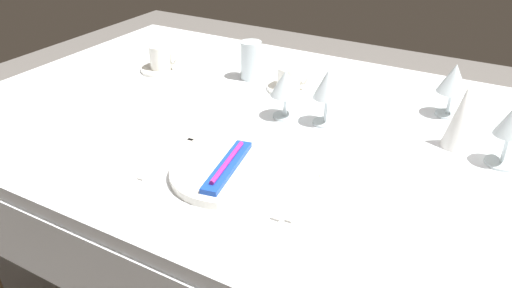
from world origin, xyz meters
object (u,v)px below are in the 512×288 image
dinner_plate (228,172)px  wine_glass_right (286,85)px  coffee_cup_left (290,77)px  napkin_folded (461,118)px  fork_outer (174,153)px  toothbrush_package (228,166)px  wine_glass_centre (327,86)px  spoon_soup (315,188)px  drink_tumbler (251,63)px  coffee_cup_right (162,57)px  wine_glass_far (512,124)px  wine_glass_left (454,80)px  dinner_knife (299,190)px

dinner_plate → wine_glass_right: 0.33m
coffee_cup_left → napkin_folded: 0.50m
fork_outer → napkin_folded: 0.67m
toothbrush_package → wine_glass_centre: wine_glass_centre is taller
spoon_soup → drink_tumbler: bearing=132.3°
coffee_cup_right → wine_glass_far: 1.03m
coffee_cup_left → wine_glass_far: 0.61m
fork_outer → wine_glass_right: bearing=65.5°
coffee_cup_right → wine_glass_far: (1.02, -0.09, 0.05)m
wine_glass_far → coffee_cup_right: bearing=175.2°
drink_tumbler → napkin_folded: size_ratio=0.78×
wine_glass_centre → wine_glass_right: size_ratio=1.13×
wine_glass_left → dinner_knife: bearing=-110.4°
napkin_folded → dinner_knife: bearing=-124.7°
spoon_soup → coffee_cup_left: bearing=122.0°
coffee_cup_left → drink_tumbler: drink_tumbler is taller
dinner_knife → wine_glass_far: size_ratio=1.59×
wine_glass_centre → coffee_cup_right: bearing=171.2°
spoon_soup → toothbrush_package: bearing=-165.3°
dinner_plate → drink_tumbler: drink_tumbler is taller
coffee_cup_right → wine_glass_far: wine_glass_far is taller
spoon_soup → wine_glass_left: 0.53m
wine_glass_left → wine_glass_far: (0.16, -0.20, 0.00)m
coffee_cup_left → coffee_cup_right: coffee_cup_right is taller
wine_glass_left → wine_glass_centre: bearing=-141.8°
wine_glass_centre → wine_glass_far: 0.42m
dinner_plate → wine_glass_far: 0.61m
spoon_soup → dinner_knife: bearing=-137.0°
dinner_plate → wine_glass_right: bearing=94.3°
wine_glass_far → drink_tumbler: size_ratio=1.24×
wine_glass_far → coffee_cup_left: bearing=166.4°
wine_glass_left → napkin_folded: bearing=-72.7°
wine_glass_right → wine_glass_far: 0.53m
wine_glass_centre → drink_tumbler: bearing=151.2°
toothbrush_package → spoon_soup: (0.18, 0.05, -0.02)m
dinner_knife → spoon_soup: size_ratio=1.14×
fork_outer → wine_glass_far: 0.74m
napkin_folded → dinner_plate: bearing=-136.8°
wine_glass_right → drink_tumbler: size_ratio=1.11×
dinner_plate → napkin_folded: 0.55m
wine_glass_left → coffee_cup_right: bearing=-172.5°
wine_glass_centre → wine_glass_right: 0.11m
spoon_soup → wine_glass_far: bearing=42.4°
toothbrush_package → wine_glass_far: (0.50, 0.34, 0.07)m
wine_glass_left → spoon_soup: bearing=-108.6°
dinner_knife → coffee_cup_right: 0.79m
coffee_cup_left → wine_glass_far: size_ratio=0.66×
coffee_cup_right → drink_tumbler: bearing=16.4°
coffee_cup_right → fork_outer: bearing=-48.5°
toothbrush_package → drink_tumbler: (-0.24, 0.51, 0.03)m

